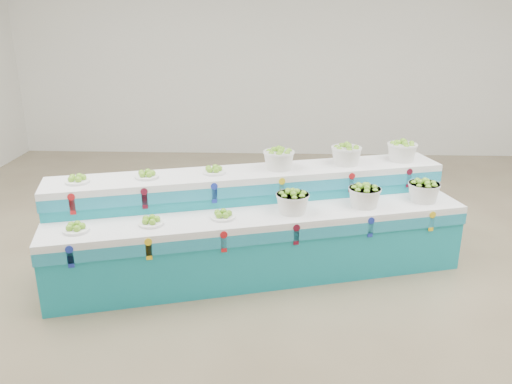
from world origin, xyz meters
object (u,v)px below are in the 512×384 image
display_stand (256,224)px  plate_upper_mid (147,174)px  basket_upper_right (402,150)px  basket_lower_left (293,201)px

display_stand → plate_upper_mid: (-1.12, -0.04, 0.55)m
display_stand → basket_upper_right: (1.63, 0.73, 0.63)m
display_stand → basket_upper_right: basket_upper_right is taller
display_stand → basket_lower_left: display_stand is taller
basket_lower_left → display_stand: bearing=155.4°
display_stand → plate_upper_mid: bearing=166.3°
basket_lower_left → basket_upper_right: (1.26, 0.90, 0.30)m
basket_lower_left → basket_upper_right: 1.58m
basket_lower_left → plate_upper_mid: (-1.49, 0.13, 0.23)m
display_stand → basket_lower_left: bearing=-40.1°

